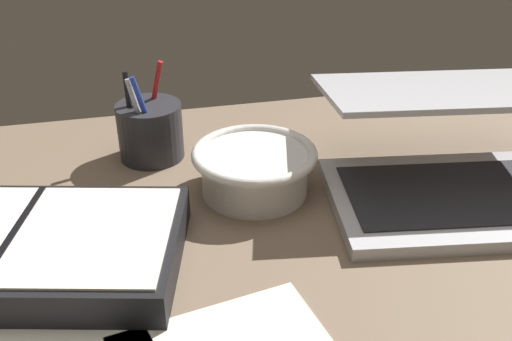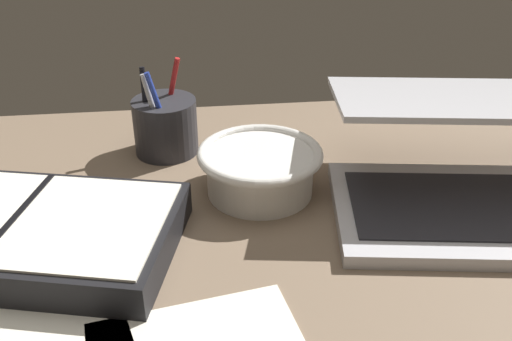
% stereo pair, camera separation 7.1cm
% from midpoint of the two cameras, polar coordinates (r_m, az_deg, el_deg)
% --- Properties ---
extents(desk_top, '(1.40, 1.00, 0.02)m').
position_cam_midpoint_polar(desk_top, '(0.65, 5.66, -11.57)').
color(desk_top, '#75604C').
rests_on(desk_top, ground).
extents(laptop, '(0.38, 0.36, 0.15)m').
position_cam_midpoint_polar(laptop, '(0.80, 22.59, -0.09)').
color(laptop, '#B7B7BC').
rests_on(laptop, desk_top).
extents(bowl, '(0.17, 0.17, 0.07)m').
position_cam_midpoint_polar(bowl, '(0.78, 3.05, 0.14)').
color(bowl, silver).
rests_on(bowl, desk_top).
extents(pen_cup, '(0.10, 0.10, 0.15)m').
position_cam_midpoint_polar(pen_cup, '(0.89, -6.83, 4.42)').
color(pen_cup, '#28282D').
rests_on(pen_cup, desk_top).
extents(planner, '(0.40, 0.29, 0.05)m').
position_cam_midpoint_polar(planner, '(0.72, -19.92, -5.88)').
color(planner, black).
rests_on(planner, desk_top).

